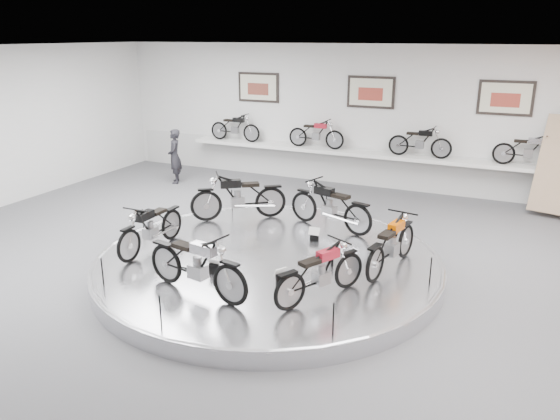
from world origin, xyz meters
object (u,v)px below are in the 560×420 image
at_px(bike_e, 197,264).
at_px(bike_c, 239,196).
at_px(display_platform, 268,264).
at_px(bike_d, 151,227).
at_px(bike_b, 330,205).
at_px(visitor, 175,156).
at_px(bike_f, 321,272).
at_px(shelf, 365,154).
at_px(bike_a, 392,243).

bearing_deg(bike_e, bike_c, 119.35).
bearing_deg(display_platform, bike_d, -164.10).
bearing_deg(bike_d, bike_b, 134.76).
bearing_deg(visitor, bike_d, -2.00).
distance_m(bike_d, visitor, 6.13).
xyz_separation_m(display_platform, bike_f, (1.47, -1.18, 0.60)).
relative_size(bike_b, bike_e, 1.00).
xyz_separation_m(bike_f, visitor, (-6.75, 5.83, 0.05)).
xyz_separation_m(display_platform, bike_b, (0.52, 1.95, 0.66)).
bearing_deg(bike_f, visitor, 76.39).
bearing_deg(bike_d, bike_e, 57.13).
bearing_deg(shelf, bike_b, -83.30).
bearing_deg(bike_f, bike_e, 136.52).
xyz_separation_m(bike_d, visitor, (-3.12, 5.27, 0.03)).
relative_size(bike_b, bike_d, 1.08).
distance_m(display_platform, bike_b, 2.13).
xyz_separation_m(bike_b, bike_c, (-2.05, -0.26, 0.02)).
height_order(shelf, bike_c, bike_c).
bearing_deg(bike_a, bike_b, 57.50).
distance_m(bike_e, visitor, 8.13).
relative_size(shelf, bike_d, 6.83).
bearing_deg(bike_e, bike_a, 51.87).
bearing_deg(bike_c, bike_b, 151.51).
bearing_deg(bike_a, bike_c, 81.23).
bearing_deg(bike_b, visitor, -9.12).
height_order(bike_c, bike_d, bike_c).
bearing_deg(bike_e, bike_f, 30.38).
relative_size(bike_a, visitor, 1.02).
xyz_separation_m(bike_e, bike_f, (1.84, 0.64, -0.06)).
height_order(display_platform, bike_d, bike_d).
bearing_deg(bike_c, bike_e, 72.43).
bearing_deg(bike_f, shelf, 38.17).
distance_m(bike_c, bike_e, 3.69).
bearing_deg(bike_f, bike_d, 108.39).
distance_m(display_platform, shelf, 6.46).
bearing_deg(bike_d, shelf, 163.91).
bearing_deg(shelf, bike_d, -107.12).
height_order(bike_a, bike_e, bike_e).
relative_size(bike_a, bike_c, 0.91).
height_order(display_platform, bike_a, bike_a).
relative_size(shelf, bike_f, 7.11).
height_order(shelf, visitor, visitor).
distance_m(bike_b, bike_d, 3.71).
distance_m(bike_a, bike_c, 3.94).
height_order(bike_d, bike_e, bike_e).
relative_size(bike_d, visitor, 1.00).
relative_size(bike_a, bike_b, 0.94).
relative_size(shelf, visitor, 6.86).
height_order(bike_a, bike_d, bike_a).
bearing_deg(shelf, bike_f, -79.03).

